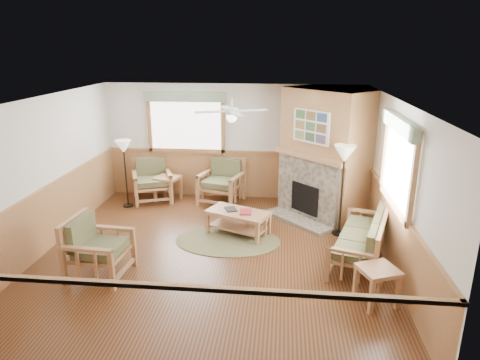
# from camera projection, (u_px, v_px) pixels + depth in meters

# --- Properties ---
(floor) EXTENTS (6.00, 6.00, 0.01)m
(floor) POSITION_uv_depth(u_px,v_px,m) (214.00, 253.00, 7.62)
(floor) COLOR #502C16
(floor) RESTS_ON ground
(ceiling) EXTENTS (6.00, 6.00, 0.01)m
(ceiling) POSITION_uv_depth(u_px,v_px,m) (211.00, 100.00, 6.80)
(ceiling) COLOR white
(ceiling) RESTS_ON floor
(wall_back) EXTENTS (6.00, 0.02, 2.70)m
(wall_back) POSITION_uv_depth(u_px,v_px,m) (233.00, 142.00, 10.05)
(wall_back) COLOR white
(wall_back) RESTS_ON floor
(wall_front) EXTENTS (6.00, 0.02, 2.70)m
(wall_front) POSITION_uv_depth(u_px,v_px,m) (165.00, 269.00, 4.36)
(wall_front) COLOR white
(wall_front) RESTS_ON floor
(wall_left) EXTENTS (0.02, 6.00, 2.70)m
(wall_left) POSITION_uv_depth(u_px,v_px,m) (44.00, 175.00, 7.50)
(wall_left) COLOR white
(wall_left) RESTS_ON floor
(wall_right) EXTENTS (0.02, 6.00, 2.70)m
(wall_right) POSITION_uv_depth(u_px,v_px,m) (395.00, 186.00, 6.92)
(wall_right) COLOR white
(wall_right) RESTS_ON floor
(wainscot) EXTENTS (6.00, 6.00, 1.10)m
(wainscot) POSITION_uv_depth(u_px,v_px,m) (213.00, 224.00, 7.45)
(wainscot) COLOR #A16F42
(wainscot) RESTS_ON floor
(fireplace) EXTENTS (3.11, 3.11, 2.70)m
(fireplace) POSITION_uv_depth(u_px,v_px,m) (325.00, 154.00, 8.96)
(fireplace) COLOR #A16F42
(fireplace) RESTS_ON floor
(window_back) EXTENTS (1.90, 0.16, 1.50)m
(window_back) POSITION_uv_depth(u_px,v_px,m) (185.00, 91.00, 9.77)
(window_back) COLOR white
(window_back) RESTS_ON wall_back
(window_right) EXTENTS (0.16, 1.90, 1.50)m
(window_right) POSITION_uv_depth(u_px,v_px,m) (404.00, 115.00, 6.38)
(window_right) COLOR white
(window_right) RESTS_ON wall_right
(ceiling_fan) EXTENTS (1.59, 1.59, 0.36)m
(ceiling_fan) POSITION_uv_depth(u_px,v_px,m) (232.00, 100.00, 7.07)
(ceiling_fan) COLOR white
(ceiling_fan) RESTS_ON ceiling
(sofa) EXTENTS (2.00, 1.29, 0.85)m
(sofa) POSITION_uv_depth(u_px,v_px,m) (360.00, 238.00, 7.21)
(sofa) COLOR #AB7950
(sofa) RESTS_ON floor
(armchair_back_left) EXTENTS (1.12, 1.12, 0.96)m
(armchair_back_left) POSITION_uv_depth(u_px,v_px,m) (152.00, 180.00, 10.07)
(armchair_back_left) COLOR #AB7950
(armchair_back_left) RESTS_ON floor
(armchair_back_right) EXTENTS (1.11, 1.11, 1.01)m
(armchair_back_right) POSITION_uv_depth(u_px,v_px,m) (221.00, 182.00, 9.91)
(armchair_back_right) COLOR #AB7950
(armchair_back_right) RESTS_ON floor
(armchair_left) EXTENTS (0.93, 0.93, 0.97)m
(armchair_left) POSITION_uv_depth(u_px,v_px,m) (99.00, 247.00, 6.74)
(armchair_left) COLOR #AB7950
(armchair_left) RESTS_ON floor
(coffee_table) EXTENTS (1.32, 1.01, 0.47)m
(coffee_table) POSITION_uv_depth(u_px,v_px,m) (238.00, 223.00, 8.30)
(coffee_table) COLOR #AB7950
(coffee_table) RESTS_ON floor
(end_table_chairs) EXTENTS (0.65, 0.64, 0.59)m
(end_table_chairs) POSITION_uv_depth(u_px,v_px,m) (168.00, 188.00, 10.09)
(end_table_chairs) COLOR #AB7950
(end_table_chairs) RESTS_ON floor
(end_table_sofa) EXTENTS (0.65, 0.64, 0.56)m
(end_table_sofa) POSITION_uv_depth(u_px,v_px,m) (377.00, 286.00, 6.04)
(end_table_sofa) COLOR #AB7950
(end_table_sofa) RESTS_ON floor
(footstool) EXTENTS (0.48, 0.48, 0.36)m
(footstool) POSITION_uv_depth(u_px,v_px,m) (259.00, 224.00, 8.38)
(footstool) COLOR #AB7950
(footstool) RESTS_ON floor
(braided_rug) EXTENTS (2.46, 2.46, 0.01)m
(braided_rug) POSITION_uv_depth(u_px,v_px,m) (228.00, 241.00, 8.07)
(braided_rug) COLOR brown
(braided_rug) RESTS_ON floor
(floor_lamp_left) EXTENTS (0.45, 0.45, 1.55)m
(floor_lamp_left) POSITION_uv_depth(u_px,v_px,m) (126.00, 174.00, 9.59)
(floor_lamp_left) COLOR black
(floor_lamp_left) RESTS_ON floor
(floor_lamp_right) EXTENTS (0.44, 0.44, 1.78)m
(floor_lamp_right) POSITION_uv_depth(u_px,v_px,m) (342.00, 191.00, 8.10)
(floor_lamp_right) COLOR black
(floor_lamp_right) RESTS_ON floor
(book_red) EXTENTS (0.24, 0.31, 0.03)m
(book_red) POSITION_uv_depth(u_px,v_px,m) (246.00, 211.00, 8.16)
(book_red) COLOR maroon
(book_red) RESTS_ON coffee_table
(book_dark) EXTENTS (0.28, 0.32, 0.03)m
(book_dark) POSITION_uv_depth(u_px,v_px,m) (231.00, 209.00, 8.31)
(book_dark) COLOR black
(book_dark) RESTS_ON coffee_table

